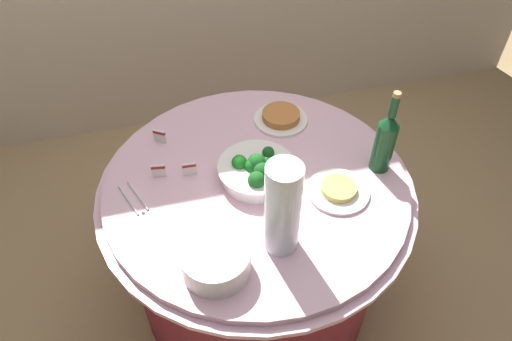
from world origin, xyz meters
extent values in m
plane|color=tan|center=(0.00, 0.00, 0.00)|extent=(6.00, 6.00, 0.00)
cylinder|color=maroon|center=(0.00, 0.00, 0.34)|extent=(1.01, 1.01, 0.69)
cylinder|color=#E0B2C6|center=(0.00, 0.00, 0.70)|extent=(1.16, 1.16, 0.02)
cylinder|color=#E0B2C6|center=(0.00, 0.00, 0.72)|extent=(1.10, 1.10, 0.03)
cylinder|color=white|center=(0.01, 0.01, 0.77)|extent=(0.26, 0.26, 0.05)
cylinder|color=white|center=(0.01, 0.01, 0.80)|extent=(0.28, 0.28, 0.01)
sphere|color=#19521E|center=(0.01, -0.03, 0.81)|extent=(0.06, 0.06, 0.06)
sphere|color=#19721E|center=(-0.05, 0.03, 0.81)|extent=(0.05, 0.05, 0.05)
sphere|color=#19521E|center=(0.06, 0.06, 0.81)|extent=(0.04, 0.04, 0.04)
sphere|color=#19591E|center=(-0.02, -0.07, 0.81)|extent=(0.06, 0.06, 0.06)
sphere|color=#19621E|center=(0.04, 0.01, 0.81)|extent=(0.04, 0.04, 0.04)
sphere|color=#195A1E|center=(0.01, 0.01, 0.82)|extent=(0.07, 0.07, 0.07)
sphere|color=#19811E|center=(0.05, -0.06, 0.82)|extent=(0.06, 0.06, 0.06)
sphere|color=#19651E|center=(-0.01, 0.01, 0.81)|extent=(0.05, 0.05, 0.05)
cylinder|color=white|center=(-0.21, -0.33, 0.74)|extent=(0.21, 0.21, 0.01)
cylinder|color=white|center=(-0.21, -0.33, 0.76)|extent=(0.21, 0.21, 0.01)
cylinder|color=white|center=(-0.21, -0.33, 0.77)|extent=(0.21, 0.21, 0.01)
cylinder|color=white|center=(-0.21, -0.33, 0.78)|extent=(0.21, 0.21, 0.01)
cylinder|color=white|center=(-0.21, -0.33, 0.79)|extent=(0.21, 0.21, 0.01)
cylinder|color=white|center=(-0.21, -0.33, 0.80)|extent=(0.21, 0.21, 0.01)
cylinder|color=white|center=(-0.21, -0.33, 0.80)|extent=(0.21, 0.21, 0.01)
cylinder|color=white|center=(-0.21, -0.33, 0.81)|extent=(0.21, 0.21, 0.01)
cylinder|color=white|center=(-0.21, -0.33, 0.82)|extent=(0.21, 0.21, 0.01)
cylinder|color=#124320|center=(0.46, -0.05, 0.84)|extent=(0.07, 0.07, 0.20)
cone|color=#124320|center=(0.46, -0.05, 0.96)|extent=(0.07, 0.07, 0.04)
cylinder|color=#124320|center=(0.46, -0.05, 1.02)|extent=(0.03, 0.03, 0.08)
cylinder|color=#B2844C|center=(0.46, -0.05, 1.07)|extent=(0.03, 0.03, 0.02)
cylinder|color=silver|center=(0.01, -0.29, 0.91)|extent=(0.11, 0.11, 0.34)
sphere|color=#E5B26B|center=(0.03, -0.29, 0.78)|extent=(0.06, 0.06, 0.06)
sphere|color=#E5B26B|center=(0.00, -0.27, 0.78)|extent=(0.06, 0.06, 0.06)
sphere|color=#E5B26B|center=(0.00, -0.31, 0.78)|extent=(0.06, 0.06, 0.06)
sphere|color=#72C64C|center=(0.02, -0.28, 0.83)|extent=(0.06, 0.06, 0.06)
sphere|color=#72C64C|center=(-0.01, -0.28, 0.83)|extent=(0.06, 0.06, 0.06)
sphere|color=#72C64C|center=(0.01, -0.31, 0.83)|extent=(0.06, 0.06, 0.06)
sphere|color=red|center=(0.01, -0.27, 0.89)|extent=(0.06, 0.06, 0.06)
sphere|color=red|center=(-0.01, -0.29, 0.89)|extent=(0.06, 0.06, 0.06)
sphere|color=red|center=(0.02, -0.31, 0.89)|extent=(0.06, 0.06, 0.06)
sphere|color=#E5B26B|center=(0.00, -0.27, 0.94)|extent=(0.06, 0.06, 0.06)
sphere|color=#E5B26B|center=(-0.01, -0.30, 0.94)|extent=(0.06, 0.06, 0.06)
sphere|color=#E5B26B|center=(0.03, -0.29, 0.94)|extent=(0.06, 0.06, 0.06)
sphere|color=#72C64C|center=(-0.01, -0.27, 0.99)|extent=(0.06, 0.06, 0.06)
sphere|color=#72C64C|center=(0.00, -0.31, 0.99)|extent=(0.06, 0.06, 0.06)
sphere|color=#72C64C|center=(0.03, -0.28, 0.99)|extent=(0.06, 0.06, 0.06)
cylinder|color=silver|center=(-0.45, 0.02, 0.74)|extent=(0.06, 0.15, 0.01)
cylinder|color=silver|center=(-0.42, 0.03, 0.74)|extent=(0.06, 0.15, 0.01)
sphere|color=silver|center=(-0.41, -0.05, 0.74)|extent=(0.01, 0.01, 0.01)
cylinder|color=white|center=(0.18, 0.30, 0.75)|extent=(0.22, 0.22, 0.01)
cylinder|color=#B77038|center=(0.18, 0.30, 0.77)|extent=(0.15, 0.15, 0.03)
cylinder|color=white|center=(0.27, -0.13, 0.75)|extent=(0.22, 0.22, 0.01)
cylinder|color=#EACC60|center=(0.27, -0.13, 0.76)|extent=(0.13, 0.13, 0.02)
cube|color=white|center=(-0.33, 0.11, 0.77)|extent=(0.05, 0.02, 0.05)
cube|color=maroon|center=(-0.33, 0.11, 0.79)|extent=(0.05, 0.02, 0.01)
cube|color=white|center=(-0.31, 0.30, 0.77)|extent=(0.05, 0.03, 0.05)
cube|color=maroon|center=(-0.31, 0.30, 0.79)|extent=(0.05, 0.03, 0.01)
cube|color=white|center=(-0.23, 0.09, 0.77)|extent=(0.05, 0.01, 0.05)
cube|color=maroon|center=(-0.23, 0.09, 0.79)|extent=(0.05, 0.01, 0.01)
camera|label=1|loc=(-0.29, -1.14, 1.98)|focal=33.32mm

